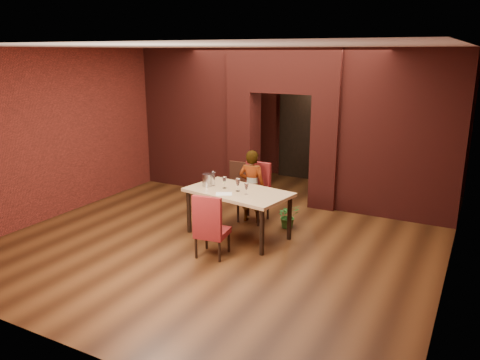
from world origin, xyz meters
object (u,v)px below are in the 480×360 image
(person_seated, at_px, (252,186))
(water_bottle, at_px, (213,178))
(wine_glass_c, at_px, (246,189))
(potted_plant, at_px, (288,216))
(dining_table, at_px, (238,213))
(wine_glass_a, at_px, (224,183))
(chair_near, at_px, (212,225))
(wine_glass_b, at_px, (238,185))
(wine_bucket, at_px, (207,180))
(chair_far, at_px, (253,193))

(person_seated, bearing_deg, water_bottle, 49.87)
(wine_glass_c, relative_size, potted_plant, 0.42)
(dining_table, xyz_separation_m, wine_glass_c, (0.22, -0.13, 0.50))
(wine_glass_c, bearing_deg, dining_table, 150.43)
(water_bottle, bearing_deg, wine_glass_a, -13.02)
(chair_near, height_order, wine_glass_b, wine_glass_b)
(water_bottle, bearing_deg, person_seated, 57.56)
(dining_table, bearing_deg, potted_plant, 61.37)
(dining_table, xyz_separation_m, wine_glass_a, (-0.28, 0.02, 0.51))
(wine_glass_a, height_order, wine_bucket, wine_bucket)
(person_seated, distance_m, potted_plant, 0.87)
(chair_far, relative_size, wine_glass_c, 5.94)
(wine_bucket, xyz_separation_m, water_bottle, (0.07, 0.09, 0.02))
(person_seated, bearing_deg, wine_glass_a, 69.61)
(wine_glass_c, bearing_deg, potted_plant, 66.56)
(wine_glass_c, distance_m, wine_bucket, 0.85)
(dining_table, distance_m, wine_bucket, 0.80)
(wine_glass_a, height_order, wine_glass_b, wine_glass_b)
(potted_plant, bearing_deg, person_seated, -177.81)
(chair_far, xyz_separation_m, person_seated, (-0.01, -0.05, 0.14))
(chair_near, bearing_deg, wine_glass_c, -111.66)
(wine_glass_a, relative_size, wine_glass_c, 1.08)
(wine_glass_a, distance_m, wine_bucket, 0.33)
(wine_glass_b, bearing_deg, wine_bucket, 177.64)
(wine_glass_a, bearing_deg, chair_near, -71.43)
(wine_glass_b, bearing_deg, wine_glass_a, 170.32)
(chair_near, xyz_separation_m, water_bottle, (-0.57, 0.99, 0.44))
(chair_far, height_order, wine_glass_c, chair_far)
(wine_glass_a, bearing_deg, water_bottle, 166.98)
(chair_far, distance_m, wine_glass_b, 0.93)
(wine_bucket, bearing_deg, dining_table, 0.72)
(dining_table, bearing_deg, wine_glass_c, -19.83)
(chair_far, relative_size, wine_glass_a, 5.49)
(chair_far, bearing_deg, wine_bucket, -121.50)
(wine_glass_c, distance_m, potted_plant, 1.21)
(chair_far, height_order, wine_bucket, chair_far)
(wine_glass_b, distance_m, potted_plant, 1.24)
(wine_glass_b, bearing_deg, chair_far, 98.15)
(person_seated, relative_size, wine_bucket, 6.31)
(chair_near, bearing_deg, potted_plant, -116.90)
(wine_glass_a, height_order, potted_plant, wine_glass_a)
(wine_glass_a, bearing_deg, dining_table, -3.35)
(wine_glass_b, distance_m, water_bottle, 0.57)
(chair_far, relative_size, wine_glass_b, 5.03)
(dining_table, relative_size, wine_bucket, 8.02)
(wine_glass_b, xyz_separation_m, water_bottle, (-0.56, 0.11, 0.02))
(wine_glass_b, bearing_deg, dining_table, 110.18)
(chair_near, relative_size, person_seated, 0.74)
(wine_glass_a, xyz_separation_m, wine_bucket, (-0.33, -0.02, 0.01))
(chair_near, bearing_deg, water_bottle, -67.51)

